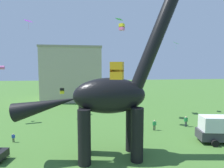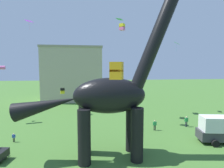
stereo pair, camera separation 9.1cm
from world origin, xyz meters
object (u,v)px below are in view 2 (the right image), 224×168
(person_strolling_adult, at_px, (186,120))
(kite_mid_right, at_px, (177,43))
(dinosaur_sculpture, at_px, (109,96))
(kite_far_left, at_px, (119,19))
(person_watching_child, at_px, (155,124))
(kite_mid_left, at_px, (151,43))
(parked_box_truck, at_px, (222,129))
(kite_mid_center, at_px, (122,27))
(person_near_flyer, at_px, (14,137))
(kite_high_left, at_px, (29,21))
(kite_near_high, at_px, (62,91))
(kite_apex, at_px, (117,71))

(person_strolling_adult, bearing_deg, kite_mid_right, 52.07)
(dinosaur_sculpture, bearing_deg, kite_far_left, 110.47)
(dinosaur_sculpture, height_order, kite_far_left, kite_far_left)
(person_watching_child, distance_m, kite_mid_left, 16.47)
(parked_box_truck, xyz_separation_m, kite_mid_center, (-10.47, 9.00, 13.49))
(person_near_flyer, height_order, kite_mid_center, kite_mid_center)
(kite_high_left, distance_m, kite_far_left, 17.03)
(kite_mid_right, height_order, kite_mid_left, kite_mid_right)
(person_watching_child, distance_m, kite_near_high, 16.38)
(person_watching_child, height_order, kite_mid_right, kite_mid_right)
(kite_apex, bearing_deg, kite_mid_left, 65.40)
(kite_mid_right, bearing_deg, parked_box_truck, -97.18)
(person_near_flyer, height_order, kite_far_left, kite_far_left)
(person_strolling_adult, relative_size, kite_mid_right, 0.85)
(person_near_flyer, bearing_deg, kite_near_high, -28.51)
(kite_high_left, distance_m, kite_mid_center, 18.45)
(parked_box_truck, distance_m, kite_mid_center, 19.30)
(person_near_flyer, distance_m, kite_mid_left, 27.42)
(kite_mid_center, xyz_separation_m, kite_far_left, (0.29, 4.15, 2.22))
(kite_high_left, bearing_deg, kite_mid_left, -5.79)
(parked_box_truck, relative_size, kite_mid_center, 6.00)
(person_near_flyer, xyz_separation_m, person_strolling_adult, (23.60, 2.72, 0.32))
(parked_box_truck, height_order, kite_high_left, kite_high_left)
(parked_box_truck, distance_m, kite_mid_right, 20.32)
(person_watching_child, bearing_deg, kite_mid_right, -179.28)
(parked_box_truck, bearing_deg, person_strolling_adult, 110.22)
(kite_mid_center, xyz_separation_m, kite_mid_left, (6.84, 6.23, -1.50))
(dinosaur_sculpture, xyz_separation_m, person_strolling_adult, (12.66, 7.83, -5.25))
(kite_far_left, distance_m, kite_mid_left, 7.81)
(kite_high_left, xyz_separation_m, kite_mid_left, (22.99, -2.33, -3.97))
(kite_high_left, distance_m, kite_apex, 29.02)
(kite_mid_center, bearing_deg, parked_box_truck, -40.67)
(kite_mid_left, bearing_deg, kite_mid_right, 9.06)
(kite_near_high, height_order, kite_mid_left, kite_mid_left)
(kite_near_high, bearing_deg, parked_box_truck, -32.83)
(person_watching_child, xyz_separation_m, kite_near_high, (-13.80, 7.86, 4.04))
(person_watching_child, height_order, kite_high_left, kite_high_left)
(kite_mid_right, xyz_separation_m, kite_mid_left, (-5.66, -0.90, -0.19))
(kite_mid_left, bearing_deg, kite_far_left, -162.37)
(kite_far_left, bearing_deg, kite_apex, -100.14)
(kite_mid_right, distance_m, kite_far_left, 13.05)
(person_strolling_adult, distance_m, kite_near_high, 20.72)
(dinosaur_sculpture, xyz_separation_m, kite_far_left, (3.55, 14.88, 11.14))
(kite_mid_left, bearing_deg, kite_mid_center, -137.67)
(kite_far_left, height_order, kite_apex, kite_far_left)
(person_near_flyer, distance_m, kite_mid_right, 32.39)
(kite_near_high, xyz_separation_m, kite_mid_left, (16.55, 2.21, 8.72))
(person_watching_child, distance_m, person_strolling_adult, 5.40)
(kite_near_high, xyz_separation_m, kite_apex, (6.42, -19.91, 3.79))
(kite_far_left, bearing_deg, person_near_flyer, -145.98)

